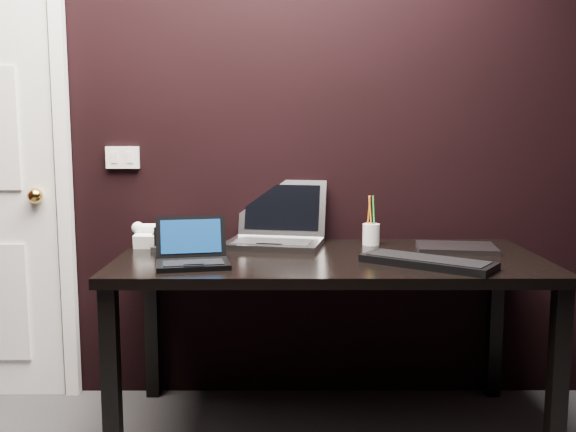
{
  "coord_description": "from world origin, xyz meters",
  "views": [
    {
      "loc": [
        0.13,
        -1.14,
        1.25
      ],
      "look_at": [
        0.13,
        1.35,
        0.91
      ],
      "focal_mm": 40.0,
      "sensor_mm": 36.0,
      "label": 1
    }
  ],
  "objects_px": {
    "netbook": "(192,256)",
    "desk_phone": "(159,236)",
    "pen_cup": "(371,233)",
    "silver_laptop": "(276,233)",
    "mobile_phone": "(160,242)",
    "ext_keyboard": "(427,262)",
    "closed_laptop": "(456,248)",
    "desk": "(329,275)"
  },
  "relations": [
    {
      "from": "closed_laptop",
      "to": "mobile_phone",
      "type": "height_order",
      "value": "mobile_phone"
    },
    {
      "from": "desk",
      "to": "ext_keyboard",
      "type": "height_order",
      "value": "ext_keyboard"
    },
    {
      "from": "closed_laptop",
      "to": "desk_phone",
      "type": "distance_m",
      "value": 1.28
    },
    {
      "from": "netbook",
      "to": "desk_phone",
      "type": "relative_size",
      "value": 1.31
    },
    {
      "from": "closed_laptop",
      "to": "desk",
      "type": "bearing_deg",
      "value": -167.84
    },
    {
      "from": "netbook",
      "to": "pen_cup",
      "type": "bearing_deg",
      "value": 30.17
    },
    {
      "from": "desk",
      "to": "desk_phone",
      "type": "relative_size",
      "value": 7.17
    },
    {
      "from": "desk",
      "to": "closed_laptop",
      "type": "xyz_separation_m",
      "value": [
        0.54,
        0.12,
        0.09
      ]
    },
    {
      "from": "pen_cup",
      "to": "closed_laptop",
      "type": "bearing_deg",
      "value": -21.34
    },
    {
      "from": "pen_cup",
      "to": "desk_phone",
      "type": "bearing_deg",
      "value": -178.6
    },
    {
      "from": "silver_laptop",
      "to": "desk",
      "type": "bearing_deg",
      "value": -48.69
    },
    {
      "from": "desk_phone",
      "to": "mobile_phone",
      "type": "bearing_deg",
      "value": -77.59
    },
    {
      "from": "desk",
      "to": "silver_laptop",
      "type": "height_order",
      "value": "silver_laptop"
    },
    {
      "from": "silver_laptop",
      "to": "closed_laptop",
      "type": "distance_m",
      "value": 0.77
    },
    {
      "from": "netbook",
      "to": "desk_phone",
      "type": "height_order",
      "value": "netbook"
    },
    {
      "from": "silver_laptop",
      "to": "ext_keyboard",
      "type": "distance_m",
      "value": 0.72
    },
    {
      "from": "silver_laptop",
      "to": "ext_keyboard",
      "type": "xyz_separation_m",
      "value": [
        0.57,
        -0.44,
        -0.04
      ]
    },
    {
      "from": "desk_phone",
      "to": "desk",
      "type": "bearing_deg",
      "value": -17.39
    },
    {
      "from": "netbook",
      "to": "pen_cup",
      "type": "height_order",
      "value": "pen_cup"
    },
    {
      "from": "silver_laptop",
      "to": "ext_keyboard",
      "type": "relative_size",
      "value": 0.92
    },
    {
      "from": "ext_keyboard",
      "to": "desk",
      "type": "bearing_deg",
      "value": 151.83
    },
    {
      "from": "silver_laptop",
      "to": "desk_phone",
      "type": "height_order",
      "value": "silver_laptop"
    },
    {
      "from": "ext_keyboard",
      "to": "desk_phone",
      "type": "xyz_separation_m",
      "value": [
        -1.09,
        0.42,
        0.03
      ]
    },
    {
      "from": "ext_keyboard",
      "to": "closed_laptop",
      "type": "distance_m",
      "value": 0.36
    },
    {
      "from": "ext_keyboard",
      "to": "pen_cup",
      "type": "distance_m",
      "value": 0.47
    },
    {
      "from": "silver_laptop",
      "to": "pen_cup",
      "type": "relative_size",
      "value": 2.11
    },
    {
      "from": "mobile_phone",
      "to": "pen_cup",
      "type": "bearing_deg",
      "value": 9.53
    },
    {
      "from": "silver_laptop",
      "to": "mobile_phone",
      "type": "xyz_separation_m",
      "value": [
        -0.48,
        -0.15,
        -0.01
      ]
    },
    {
      "from": "silver_laptop",
      "to": "desk_phone",
      "type": "bearing_deg",
      "value": -177.96
    },
    {
      "from": "silver_laptop",
      "to": "mobile_phone",
      "type": "height_order",
      "value": "silver_laptop"
    },
    {
      "from": "silver_laptop",
      "to": "pen_cup",
      "type": "distance_m",
      "value": 0.42
    },
    {
      "from": "silver_laptop",
      "to": "netbook",
      "type": "bearing_deg",
      "value": -126.5
    },
    {
      "from": "netbook",
      "to": "desk",
      "type": "bearing_deg",
      "value": 18.11
    },
    {
      "from": "netbook",
      "to": "mobile_phone",
      "type": "relative_size",
      "value": 3.04
    },
    {
      "from": "desk",
      "to": "mobile_phone",
      "type": "xyz_separation_m",
      "value": [
        -0.7,
        0.1,
        0.12
      ]
    },
    {
      "from": "pen_cup",
      "to": "silver_laptop",
      "type": "bearing_deg",
      "value": -179.39
    },
    {
      "from": "closed_laptop",
      "to": "desk_phone",
      "type": "height_order",
      "value": "desk_phone"
    },
    {
      "from": "ext_keyboard",
      "to": "pen_cup",
      "type": "bearing_deg",
      "value": 109.25
    },
    {
      "from": "netbook",
      "to": "closed_laptop",
      "type": "relative_size",
      "value": 0.89
    },
    {
      "from": "closed_laptop",
      "to": "pen_cup",
      "type": "distance_m",
      "value": 0.37
    },
    {
      "from": "desk_phone",
      "to": "mobile_phone",
      "type": "height_order",
      "value": "desk_phone"
    },
    {
      "from": "desk",
      "to": "mobile_phone",
      "type": "distance_m",
      "value": 0.72
    }
  ]
}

